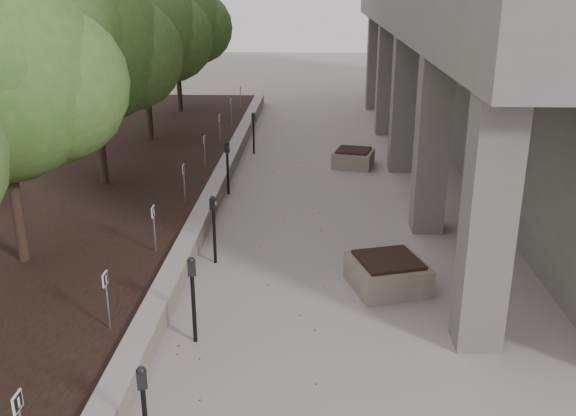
% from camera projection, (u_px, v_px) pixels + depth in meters
% --- Properties ---
extents(ground, '(90.00, 90.00, 0.00)m').
position_uv_depth(ground, '(259.00, 373.00, 9.52)').
color(ground, gray).
rests_on(ground, ground).
extents(retaining_wall, '(0.39, 26.00, 0.50)m').
position_uv_depth(retaining_wall, '(221.00, 179.00, 17.98)').
color(retaining_wall, gray).
rests_on(retaining_wall, ground).
extents(planting_bed, '(7.00, 26.00, 0.40)m').
position_uv_depth(planting_bed, '(93.00, 179.00, 18.15)').
color(planting_bed, black).
rests_on(planting_bed, ground).
extents(crabapple_tree_2, '(4.60, 4.00, 5.44)m').
position_uv_depth(crabapple_tree_2, '(4.00, 121.00, 11.49)').
color(crabapple_tree_2, '#395F24').
rests_on(crabapple_tree_2, planting_bed).
extents(crabapple_tree_3, '(4.60, 4.00, 5.44)m').
position_uv_depth(crabapple_tree_3, '(95.00, 80.00, 16.20)').
color(crabapple_tree_3, '#395F24').
rests_on(crabapple_tree_3, planting_bed).
extents(crabapple_tree_4, '(4.60, 4.00, 5.44)m').
position_uv_depth(crabapple_tree_4, '(145.00, 58.00, 20.90)').
color(crabapple_tree_4, '#395F24').
rests_on(crabapple_tree_4, planting_bed).
extents(crabapple_tree_5, '(4.60, 4.00, 5.44)m').
position_uv_depth(crabapple_tree_5, '(177.00, 43.00, 25.61)').
color(crabapple_tree_5, '#395F24').
rests_on(crabapple_tree_5, planting_bed).
extents(parking_sign_2, '(0.04, 0.22, 0.96)m').
position_uv_depth(parking_sign_2, '(107.00, 301.00, 9.79)').
color(parking_sign_2, black).
rests_on(parking_sign_2, planting_bed).
extents(parking_sign_3, '(0.04, 0.22, 0.96)m').
position_uv_depth(parking_sign_3, '(154.00, 229.00, 12.61)').
color(parking_sign_3, black).
rests_on(parking_sign_3, planting_bed).
extents(parking_sign_4, '(0.04, 0.22, 0.96)m').
position_uv_depth(parking_sign_4, '(184.00, 184.00, 15.44)').
color(parking_sign_4, black).
rests_on(parking_sign_4, planting_bed).
extents(parking_sign_5, '(0.04, 0.22, 0.96)m').
position_uv_depth(parking_sign_5, '(205.00, 152.00, 18.26)').
color(parking_sign_5, black).
rests_on(parking_sign_5, planting_bed).
extents(parking_sign_6, '(0.04, 0.22, 0.96)m').
position_uv_depth(parking_sign_6, '(220.00, 129.00, 21.08)').
color(parking_sign_6, black).
rests_on(parking_sign_6, planting_bed).
extents(parking_sign_7, '(0.04, 0.22, 0.96)m').
position_uv_depth(parking_sign_7, '(231.00, 112.00, 23.91)').
color(parking_sign_7, black).
rests_on(parking_sign_7, planting_bed).
extents(parking_sign_8, '(0.04, 0.22, 0.96)m').
position_uv_depth(parking_sign_8, '(241.00, 98.00, 26.73)').
color(parking_sign_8, black).
rests_on(parking_sign_8, planting_bed).
extents(parking_meter_2, '(0.17, 0.14, 1.49)m').
position_uv_depth(parking_meter_2, '(193.00, 300.00, 10.10)').
color(parking_meter_2, black).
rests_on(parking_meter_2, ground).
extents(parking_meter_3, '(0.17, 0.14, 1.46)m').
position_uv_depth(parking_meter_3, '(214.00, 230.00, 12.99)').
color(parking_meter_3, black).
rests_on(parking_meter_3, ground).
extents(parking_meter_4, '(0.16, 0.13, 1.48)m').
position_uv_depth(parking_meter_4, '(228.00, 168.00, 17.22)').
color(parking_meter_4, black).
rests_on(parking_meter_4, ground).
extents(parking_meter_5, '(0.15, 0.12, 1.41)m').
position_uv_depth(parking_meter_5, '(254.00, 133.00, 21.29)').
color(parking_meter_5, black).
rests_on(parking_meter_5, ground).
extents(planter_front, '(1.62, 1.62, 0.61)m').
position_uv_depth(planter_front, '(388.00, 273.00, 12.06)').
color(planter_front, gray).
rests_on(planter_front, ground).
extents(planter_back, '(1.41, 1.41, 0.55)m').
position_uv_depth(planter_back, '(353.00, 158.00, 20.01)').
color(planter_back, gray).
rests_on(planter_back, ground).
extents(berry_scatter, '(3.30, 14.10, 0.02)m').
position_uv_depth(berry_scatter, '(274.00, 242.00, 14.22)').
color(berry_scatter, maroon).
rests_on(berry_scatter, ground).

